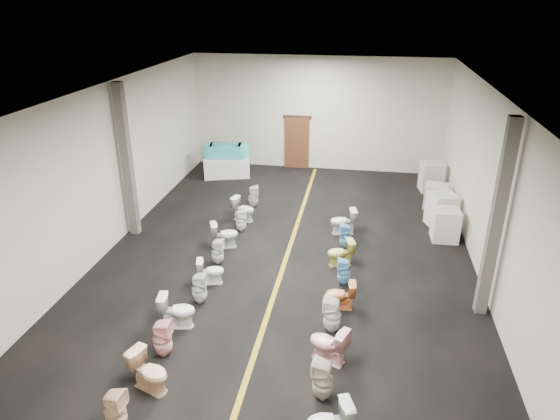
# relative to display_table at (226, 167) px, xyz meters

# --- Properties ---
(floor) EXTENTS (16.00, 16.00, 0.00)m
(floor) POSITION_rel_display_table_xyz_m (3.38, -6.39, -0.39)
(floor) COLOR black
(floor) RESTS_ON ground
(ceiling) EXTENTS (16.00, 16.00, 0.00)m
(ceiling) POSITION_rel_display_table_xyz_m (3.38, -6.39, 4.11)
(ceiling) COLOR black
(ceiling) RESTS_ON ground
(wall_back) EXTENTS (10.00, 0.00, 10.00)m
(wall_back) POSITION_rel_display_table_xyz_m (3.38, 1.61, 1.86)
(wall_back) COLOR beige
(wall_back) RESTS_ON ground
(wall_left) EXTENTS (0.00, 16.00, 16.00)m
(wall_left) POSITION_rel_display_table_xyz_m (-1.62, -6.39, 1.86)
(wall_left) COLOR beige
(wall_left) RESTS_ON ground
(wall_right) EXTENTS (0.00, 16.00, 16.00)m
(wall_right) POSITION_rel_display_table_xyz_m (8.38, -6.39, 1.86)
(wall_right) COLOR beige
(wall_right) RESTS_ON ground
(aisle_stripe) EXTENTS (0.12, 15.60, 0.01)m
(aisle_stripe) POSITION_rel_display_table_xyz_m (3.38, -6.39, -0.39)
(aisle_stripe) COLOR #997616
(aisle_stripe) RESTS_ON floor
(back_door) EXTENTS (1.00, 0.10, 2.10)m
(back_door) POSITION_rel_display_table_xyz_m (2.58, 1.55, 0.66)
(back_door) COLOR #562D19
(back_door) RESTS_ON floor
(door_frame) EXTENTS (1.15, 0.08, 0.10)m
(door_frame) POSITION_rel_display_table_xyz_m (2.58, 1.56, 1.73)
(door_frame) COLOR #331C11
(door_frame) RESTS_ON back_door
(column_left) EXTENTS (0.25, 0.25, 4.50)m
(column_left) POSITION_rel_display_table_xyz_m (-1.37, -5.39, 1.86)
(column_left) COLOR #59544C
(column_left) RESTS_ON floor
(column_right) EXTENTS (0.25, 0.25, 4.50)m
(column_right) POSITION_rel_display_table_xyz_m (8.13, -7.89, 1.86)
(column_right) COLOR #59544C
(column_right) RESTS_ON floor
(display_table) EXTENTS (1.94, 1.36, 0.78)m
(display_table) POSITION_rel_display_table_xyz_m (0.00, 0.00, 0.00)
(display_table) COLOR white
(display_table) RESTS_ON floor
(bathtub) EXTENTS (1.85, 0.84, 0.55)m
(bathtub) POSITION_rel_display_table_xyz_m (-0.00, 0.00, 0.68)
(bathtub) COLOR #41BBBA
(bathtub) RESTS_ON display_table
(appliance_crate_a) EXTENTS (0.76, 0.76, 0.95)m
(appliance_crate_a) POSITION_rel_display_table_xyz_m (7.78, -4.28, 0.08)
(appliance_crate_a) COLOR silver
(appliance_crate_a) RESTS_ON floor
(appliance_crate_b) EXTENTS (0.97, 0.97, 1.05)m
(appliance_crate_b) POSITION_rel_display_table_xyz_m (7.78, -3.30, 0.13)
(appliance_crate_b) COLOR silver
(appliance_crate_b) RESTS_ON floor
(appliance_crate_c) EXTENTS (0.85, 0.85, 0.81)m
(appliance_crate_c) POSITION_rel_display_table_xyz_m (7.78, -1.87, 0.02)
(appliance_crate_c) COLOR beige
(appliance_crate_c) RESTS_ON floor
(appliance_crate_d) EXTENTS (0.84, 0.84, 1.07)m
(appliance_crate_d) POSITION_rel_display_table_xyz_m (7.78, -0.26, 0.14)
(appliance_crate_d) COLOR beige
(appliance_crate_d) RESTS_ON floor
(toilet_left_1) EXTENTS (0.40, 0.39, 0.79)m
(toilet_left_1) POSITION_rel_display_table_xyz_m (1.53, -12.42, 0.01)
(toilet_left_1) COLOR beige
(toilet_left_1) RESTS_ON floor
(toilet_left_2) EXTENTS (0.87, 0.68, 0.79)m
(toilet_left_2) POSITION_rel_display_table_xyz_m (1.71, -11.47, 0.00)
(toilet_left_2) COLOR #F4C195
(toilet_left_2) RESTS_ON floor
(toilet_left_3) EXTENTS (0.39, 0.38, 0.83)m
(toilet_left_3) POSITION_rel_display_table_xyz_m (1.60, -10.56, 0.02)
(toilet_left_3) COLOR #FBB0B3
(toilet_left_3) RESTS_ON floor
(toilet_left_4) EXTENTS (0.83, 0.55, 0.79)m
(toilet_left_4) POSITION_rel_display_table_xyz_m (1.54, -9.59, 0.00)
(toilet_left_4) COLOR white
(toilet_left_4) RESTS_ON floor
(toilet_left_5) EXTENTS (0.36, 0.35, 0.78)m
(toilet_left_5) POSITION_rel_display_table_xyz_m (1.73, -8.65, 0.00)
(toilet_left_5) COLOR silver
(toilet_left_5) RESTS_ON floor
(toilet_left_6) EXTENTS (0.74, 0.55, 0.67)m
(toilet_left_6) POSITION_rel_display_table_xyz_m (1.73, -7.77, -0.05)
(toilet_left_6) COLOR white
(toilet_left_6) RESTS_ON floor
(toilet_left_7) EXTENTS (0.34, 0.33, 0.72)m
(toilet_left_7) POSITION_rel_display_table_xyz_m (1.62, -6.80, -0.03)
(toilet_left_7) COLOR white
(toilet_left_7) RESTS_ON floor
(toilet_left_8) EXTENTS (0.88, 0.70, 0.78)m
(toilet_left_8) POSITION_rel_display_table_xyz_m (1.55, -5.85, 0.00)
(toilet_left_8) COLOR silver
(toilet_left_8) RESTS_ON floor
(toilet_left_9) EXTENTS (0.43, 0.42, 0.71)m
(toilet_left_9) POSITION_rel_display_table_xyz_m (1.76, -4.76, -0.03)
(toilet_left_9) COLOR white
(toilet_left_9) RESTS_ON floor
(toilet_left_10) EXTENTS (0.83, 0.62, 0.76)m
(toilet_left_10) POSITION_rel_display_table_xyz_m (1.64, -3.96, -0.01)
(toilet_left_10) COLOR silver
(toilet_left_10) RESTS_ON floor
(toilet_left_11) EXTENTS (0.43, 0.43, 0.76)m
(toilet_left_11) POSITION_rel_display_table_xyz_m (1.72, -2.86, -0.01)
(toilet_left_11) COLOR silver
(toilet_left_11) RESTS_ON floor
(toilet_right_2) EXTENTS (0.43, 0.43, 0.83)m
(toilet_right_2) POSITION_rel_display_table_xyz_m (4.83, -11.17, 0.02)
(toilet_right_2) COLOR beige
(toilet_right_2) RESTS_ON floor
(toilet_right_3) EXTENTS (0.89, 0.71, 0.79)m
(toilet_right_3) POSITION_rel_display_table_xyz_m (4.84, -10.15, 0.01)
(toilet_right_3) COLOR #F3B0AE
(toilet_right_3) RESTS_ON floor
(toilet_right_4) EXTENTS (0.42, 0.41, 0.84)m
(toilet_right_4) POSITION_rel_display_table_xyz_m (4.85, -9.21, 0.03)
(toilet_right_4) COLOR white
(toilet_right_4) RESTS_ON floor
(toilet_right_5) EXTENTS (0.70, 0.43, 0.69)m
(toilet_right_5) POSITION_rel_display_table_xyz_m (4.97, -8.31, -0.05)
(toilet_right_5) COLOR #DB7D41
(toilet_right_5) RESTS_ON floor
(toilet_right_6) EXTENTS (0.37, 0.37, 0.72)m
(toilet_right_6) POSITION_rel_display_table_xyz_m (4.99, -7.28, -0.03)
(toilet_right_6) COLOR #76C2EA
(toilet_right_6) RESTS_ON floor
(toilet_right_7) EXTENTS (0.80, 0.61, 0.72)m
(toilet_right_7) POSITION_rel_display_table_xyz_m (4.85, -6.32, -0.03)
(toilet_right_7) COLOR #DACB57
(toilet_right_7) RESTS_ON floor
(toilet_right_8) EXTENTS (0.41, 0.40, 0.75)m
(toilet_right_8) POSITION_rel_display_table_xyz_m (4.94, -5.33, -0.01)
(toilet_right_8) COLOR #6FB2E0
(toilet_right_8) RESTS_ON floor
(toilet_right_9) EXTENTS (0.85, 0.61, 0.78)m
(toilet_right_9) POSITION_rel_display_table_xyz_m (4.82, -4.39, 0.00)
(toilet_right_9) COLOR silver
(toilet_right_9) RESTS_ON floor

